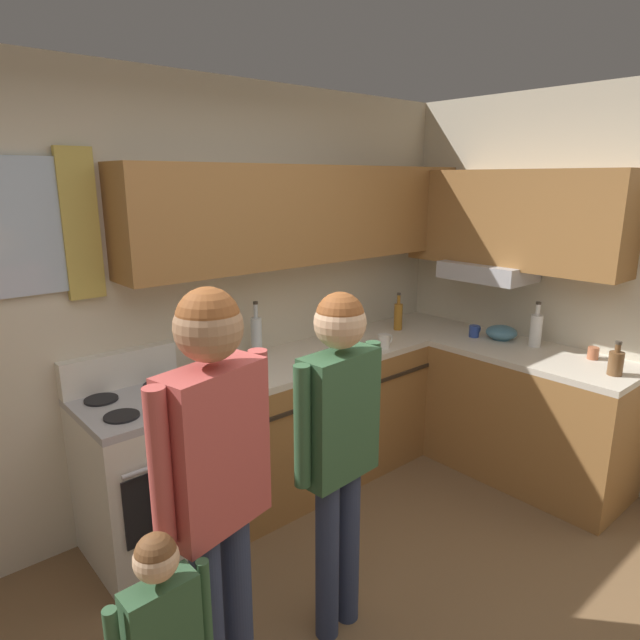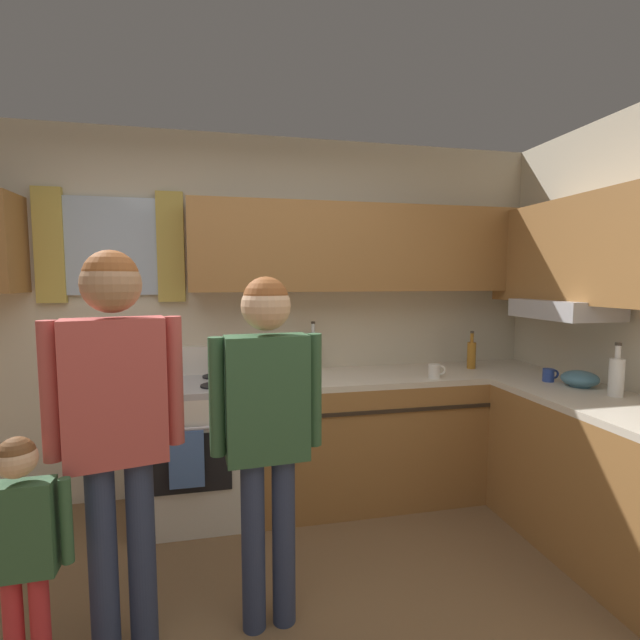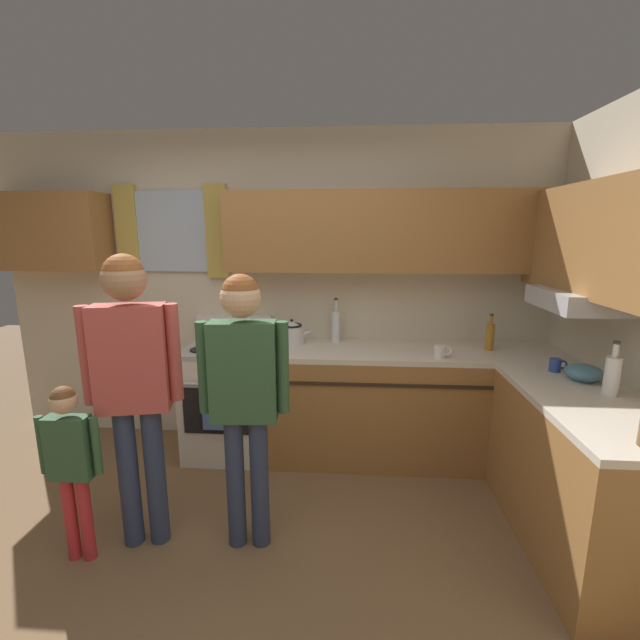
% 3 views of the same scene
% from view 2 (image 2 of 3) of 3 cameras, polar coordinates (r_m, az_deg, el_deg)
% --- Properties ---
extents(back_wall_unit, '(4.60, 0.42, 2.60)m').
position_cam_2_polar(back_wall_unit, '(3.26, -9.38, 3.64)').
color(back_wall_unit, beige).
rests_on(back_wall_unit, ground).
extents(kitchen_counter_run, '(2.28, 1.90, 0.90)m').
position_cam_2_polar(kitchen_counter_run, '(3.25, 17.71, -15.27)').
color(kitchen_counter_run, '#9E6B38').
rests_on(kitchen_counter_run, ground).
extents(stove_oven, '(0.64, 0.67, 1.10)m').
position_cam_2_polar(stove_oven, '(3.19, -16.18, -15.30)').
color(stove_oven, silver).
rests_on(stove_oven, ground).
extents(bottle_tall_clear, '(0.07, 0.07, 0.37)m').
position_cam_2_polar(bottle_tall_clear, '(3.28, -0.89, -4.14)').
color(bottle_tall_clear, silver).
rests_on(bottle_tall_clear, kitchen_counter_run).
extents(bottle_sauce_red, '(0.06, 0.06, 0.25)m').
position_cam_2_polar(bottle_sauce_red, '(2.86, -8.46, -6.55)').
color(bottle_sauce_red, red).
rests_on(bottle_sauce_red, kitchen_counter_run).
extents(bottle_oil_amber, '(0.06, 0.06, 0.29)m').
position_cam_2_polar(bottle_oil_amber, '(3.56, 18.86, -4.18)').
color(bottle_oil_amber, '#B27223').
rests_on(bottle_oil_amber, kitchen_counter_run).
extents(bottle_milk_white, '(0.08, 0.08, 0.31)m').
position_cam_2_polar(bottle_milk_white, '(3.10, 33.77, -5.98)').
color(bottle_milk_white, white).
rests_on(bottle_milk_white, kitchen_counter_run).
extents(mug_ceramic_white, '(0.13, 0.08, 0.09)m').
position_cam_2_polar(mug_ceramic_white, '(3.16, 14.51, -6.36)').
color(mug_ceramic_white, white).
rests_on(mug_ceramic_white, kitchen_counter_run).
extents(mug_cobalt_blue, '(0.11, 0.07, 0.08)m').
position_cam_2_polar(mug_cobalt_blue, '(3.33, 27.31, -6.29)').
color(mug_cobalt_blue, '#2D479E').
rests_on(mug_cobalt_blue, kitchen_counter_run).
extents(stovetop_kettle, '(0.27, 0.20, 0.21)m').
position_cam_2_polar(stovetop_kettle, '(3.15, -6.91, -5.40)').
color(stovetop_kettle, silver).
rests_on(stovetop_kettle, kitchen_counter_run).
extents(mixing_bowl, '(0.22, 0.22, 0.10)m').
position_cam_2_polar(mixing_bowl, '(3.27, 30.38, -6.56)').
color(mixing_bowl, teal).
rests_on(mixing_bowl, kitchen_counter_run).
extents(adult_holding_child, '(0.51, 0.24, 1.69)m').
position_cam_2_polar(adult_holding_child, '(2.00, -24.67, -10.07)').
color(adult_holding_child, '#2D3856').
rests_on(adult_holding_child, ground).
extents(adult_in_plaid, '(0.49, 0.21, 1.59)m').
position_cam_2_polar(adult_in_plaid, '(2.00, -6.79, -11.54)').
color(adult_in_plaid, '#2D3856').
rests_on(adult_in_plaid, ground).
extents(small_child, '(0.34, 0.14, 1.02)m').
position_cam_2_polar(small_child, '(2.09, -33.93, -22.27)').
color(small_child, red).
rests_on(small_child, ground).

